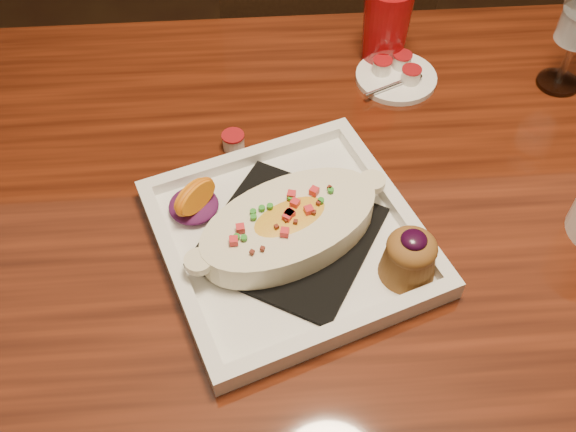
{
  "coord_description": "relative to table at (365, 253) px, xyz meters",
  "views": [
    {
      "loc": [
        -0.15,
        -0.53,
        1.41
      ],
      "look_at": [
        -0.11,
        -0.02,
        0.77
      ],
      "focal_mm": 40.0,
      "sensor_mm": 36.0,
      "label": 1
    }
  ],
  "objects": [
    {
      "name": "floor",
      "position": [
        0.0,
        0.0,
        -0.65
      ],
      "size": [
        7.0,
        7.0,
        0.0
      ],
      "primitive_type": "plane",
      "color": "black",
      "rests_on": "ground"
    },
    {
      "name": "table",
      "position": [
        0.0,
        0.0,
        0.0
      ],
      "size": [
        1.5,
        0.9,
        0.75
      ],
      "color": "maroon",
      "rests_on": "floor"
    },
    {
      "name": "chair_far",
      "position": [
        -0.0,
        0.63,
        -0.15
      ],
      "size": [
        0.42,
        0.42,
        0.93
      ],
      "rotation": [
        0.0,
        0.0,
        3.14
      ],
      "color": "black",
      "rests_on": "floor"
    },
    {
      "name": "plate",
      "position": [
        -0.1,
        -0.05,
        0.12
      ],
      "size": [
        0.4,
        0.4,
        0.08
      ],
      "rotation": [
        0.0,
        0.0,
        0.34
      ],
      "color": "white",
      "rests_on": "table"
    },
    {
      "name": "saucer",
      "position": [
        0.08,
        0.26,
        0.11
      ],
      "size": [
        0.13,
        0.13,
        0.09
      ],
      "color": "white",
      "rests_on": "table"
    },
    {
      "name": "creamer_loose",
      "position": [
        -0.18,
        0.13,
        0.11
      ],
      "size": [
        0.03,
        0.03,
        0.03
      ],
      "color": "white",
      "rests_on": "table"
    },
    {
      "name": "red_tumbler",
      "position": [
        0.06,
        0.32,
        0.16
      ],
      "size": [
        0.08,
        0.08,
        0.13
      ],
      "primitive_type": "cone",
      "color": "#AA0C10",
      "rests_on": "table"
    }
  ]
}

